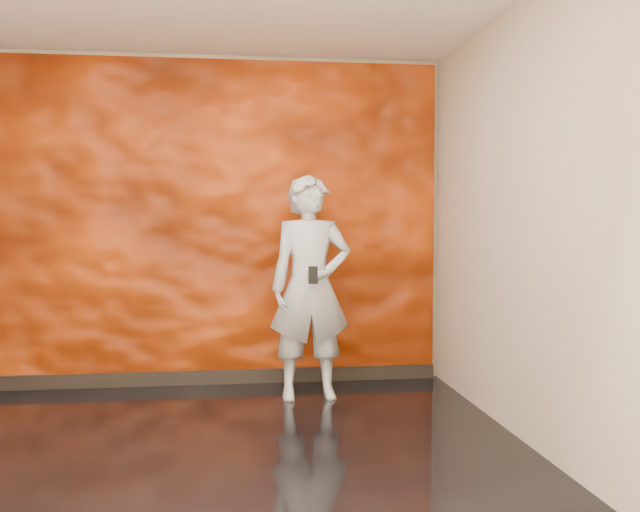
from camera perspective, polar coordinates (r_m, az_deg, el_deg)
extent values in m
cube|color=black|center=(4.41, -9.21, -15.83)|extent=(4.00, 4.00, 0.01)
cube|color=#ACA389|center=(6.17, -8.76, 2.83)|extent=(4.00, 0.02, 2.80)
cube|color=#ACA389|center=(2.18, -11.11, 2.55)|extent=(4.00, 0.02, 2.80)
cube|color=#ACA389|center=(4.57, 16.60, 2.69)|extent=(0.02, 4.00, 2.80)
cube|color=#DA4408|center=(6.13, -8.77, 2.64)|extent=(3.90, 0.06, 2.75)
cube|color=black|center=(6.24, -8.68, -9.57)|extent=(3.90, 0.04, 0.12)
imported|color=#91969E|center=(5.59, -0.77, -2.52)|extent=(0.66, 0.45, 1.75)
cube|color=black|center=(5.31, -0.56, -1.53)|extent=(0.07, 0.03, 0.13)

